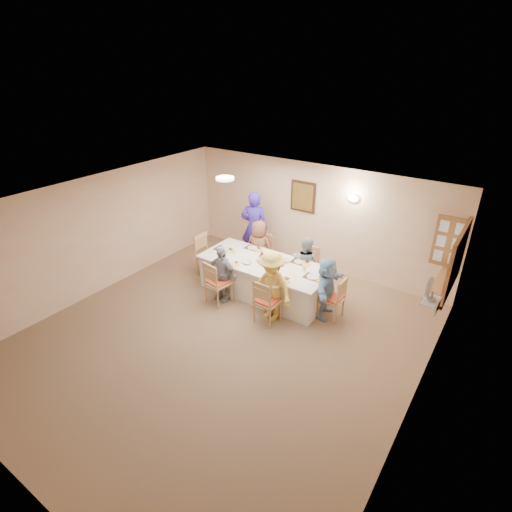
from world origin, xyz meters
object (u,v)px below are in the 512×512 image
Objects in this scene: chair_front_left at (218,282)px; diner_back_right at (305,264)px; chair_back_left at (262,254)px; chair_front_right at (268,301)px; desk_fan at (431,292)px; condiment_ketchup at (262,256)px; chair_left_end at (208,255)px; diner_front_right at (271,286)px; dining_table at (264,278)px; chair_right_end at (332,298)px; serving_hatch at (456,261)px; diner_right_end at (326,288)px; chair_back_right at (307,268)px; diner_front_left at (222,274)px; caregiver at (254,228)px; diner_back_left at (259,248)px.

diner_back_right is at bearing -119.26° from chair_front_left.
chair_front_right reaches higher than chair_back_left.
desk_fan is 3.55m from condiment_ketchup.
condiment_ketchup is at bearing -88.63° from chair_left_end.
diner_front_right is (2.15, -0.68, 0.23)m from chair_left_end.
diner_front_right reaches higher than dining_table.
condiment_ketchup is (-1.64, 0.04, 0.43)m from chair_right_end.
serving_hatch reaches higher than desk_fan.
diner_back_right reaches higher than condiment_ketchup.
chair_front_left is (0.00, -1.60, 0.02)m from chair_back_left.
serving_hatch is 1.20× the size of diner_right_end.
diner_front_right reaches higher than chair_back_right.
desk_fan is 0.31× the size of chair_left_end.
serving_hatch is at bearing 10.91° from dining_table.
caregiver is at bearing 102.37° from diner_front_left.
diner_right_end is 1.53m from condiment_ketchup.
condiment_ketchup is at bearing -169.96° from serving_hatch.
chair_front_left is at bearing -130.17° from chair_left_end.
diner_back_left is 1.20m from diner_back_right.
desk_fan is at bearing -36.13° from chair_back_right.
diner_front_right is 1.07m from diner_right_end.
diner_right_end is at bearing -133.90° from chair_front_right.
chair_back_left is 0.74× the size of diner_back_right.
serving_hatch is 1.23× the size of diner_back_right.
diner_front_left reaches higher than chair_front_right.
serving_hatch is 3.63m from condiment_ketchup.
diner_back_right is 0.97× the size of diner_right_end.
diner_back_right is at bearing -97.39° from chair_back_right.
diner_back_right is 0.98m from condiment_ketchup.
caregiver is at bearing 132.40° from dining_table.
dining_table is 1.00m from chair_front_right.
chair_back_left is at bearing 159.18° from desk_fan.
diner_back_right is 1.81m from diner_front_left.
serving_hatch is at bearing 10.04° from condiment_ketchup.
diner_back_right reaches higher than chair_back_right.
chair_left_end is (-4.98, -0.66, -1.01)m from serving_hatch.
diner_front_right is at bearing -97.39° from chair_back_right.
desk_fan is 3.58m from dining_table.
dining_table is (-3.32, 0.69, -1.17)m from desk_fan.
chair_left_end is 0.81× the size of diner_front_left.
diner_back_left is at bearing 179.72° from serving_hatch.
diner_right_end is (1.42, 0.00, 0.25)m from dining_table.
diner_right_end is (0.82, 0.80, 0.16)m from chair_front_right.
desk_fan reaches higher than diner_back_left.
chair_left_end is 0.54× the size of caregiver.
diner_back_left is at bearing 63.95° from diner_right_end.
diner_back_left is 1.81m from diner_front_right.
diner_front_right is at bearing -55.30° from chair_back_left.
diner_front_right is (1.20, 0.12, 0.24)m from chair_front_left.
desk_fan is at bearing 151.11° from diner_back_right.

